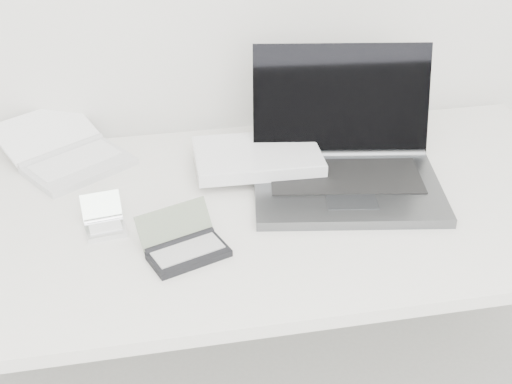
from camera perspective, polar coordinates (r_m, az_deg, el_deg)
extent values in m
cube|color=white|center=(1.64, 0.76, -1.39)|extent=(1.60, 0.80, 0.03)
cylinder|color=silver|center=(2.36, 17.08, -2.27)|extent=(0.04, 0.04, 0.70)
cube|color=#505255|center=(1.68, 7.34, 0.16)|extent=(0.48, 0.37, 0.02)
cube|color=black|center=(1.71, 7.18, 1.27)|extent=(0.38, 0.22, 0.00)
cube|color=black|center=(1.78, 6.83, 7.35)|extent=(0.44, 0.15, 0.27)
cylinder|color=#505255|center=(1.80, 6.73, 2.96)|extent=(0.42, 0.10, 0.03)
cube|color=#323437|center=(1.62, 7.67, -0.68)|extent=(0.13, 0.09, 0.00)
cube|color=white|center=(1.75, 0.11, 2.86)|extent=(0.31, 0.21, 0.03)
cube|color=white|center=(1.74, 0.11, 3.33)|extent=(0.31, 0.21, 0.00)
cube|color=silver|center=(1.82, -13.96, 2.04)|extent=(0.29, 0.27, 0.02)
cube|color=silver|center=(1.83, -14.27, 2.50)|extent=(0.23, 0.20, 0.00)
cube|color=white|center=(1.93, -16.52, 4.64)|extent=(0.28, 0.25, 0.06)
cylinder|color=silver|center=(1.88, -15.30, 3.16)|extent=(0.21, 0.14, 0.02)
cube|color=silver|center=(1.57, -11.92, -3.00)|extent=(0.09, 0.08, 0.01)
cube|color=silver|center=(1.57, -11.95, -2.77)|extent=(0.07, 0.04, 0.00)
cube|color=#9BA99C|center=(1.60, -12.30, -1.08)|extent=(0.09, 0.04, 0.05)
cylinder|color=silver|center=(1.60, -12.11, -2.19)|extent=(0.08, 0.02, 0.01)
cube|color=black|center=(1.47, -5.39, -5.02)|extent=(0.18, 0.13, 0.01)
cube|color=#9A9A9A|center=(1.47, -5.48, -4.65)|extent=(0.15, 0.10, 0.00)
cube|color=slate|center=(1.50, -6.56, -2.53)|extent=(0.17, 0.10, 0.07)
cylinder|color=black|center=(1.50, -6.12, -3.95)|extent=(0.15, 0.07, 0.02)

